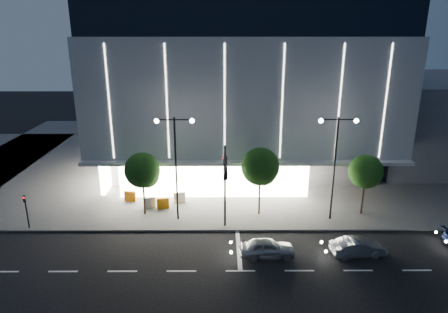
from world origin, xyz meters
name	(u,v)px	position (x,y,z in m)	size (l,w,h in m)	color
ground	(211,259)	(0.00, 0.00, 0.00)	(160.00, 160.00, 0.00)	black
sidewalk_museum	(255,156)	(5.00, 24.00, 0.07)	(70.00, 40.00, 0.15)	#474747
museum	(241,85)	(2.98, 22.31, 9.27)	(30.00, 25.80, 18.00)	#4C4C51
annex_building	(423,118)	(26.00, 24.00, 5.00)	(16.00, 20.00, 10.00)	#4C4C51
traffic_mast	(225,176)	(1.00, 3.34, 5.03)	(0.33, 5.89, 7.07)	black
street_lamp_west	(176,154)	(-3.00, 6.00, 5.96)	(3.16, 0.36, 9.00)	black
street_lamp_east	(336,154)	(10.00, 6.00, 5.96)	(3.16, 0.36, 9.00)	black
ped_signal_far	(26,208)	(-15.00, 4.50, 1.89)	(0.22, 0.24, 3.00)	black
tree_left	(143,172)	(-5.97, 7.02, 4.03)	(3.02, 3.02, 5.72)	black
tree_mid	(260,169)	(4.03, 7.02, 4.33)	(3.25, 3.25, 6.15)	black
tree_right	(366,173)	(13.03, 7.02, 3.88)	(2.91, 2.91, 5.51)	black
car_lead	(267,248)	(3.99, 0.33, 0.68)	(1.60, 3.98, 1.36)	#9EA2A6
car_second	(358,247)	(10.53, 0.44, 0.64)	(1.36, 3.89, 1.28)	#96999D
barrier_a	(130,196)	(-7.87, 9.68, 0.65)	(1.10, 0.25, 1.00)	#D7660B
barrier_b	(150,202)	(-5.80, 8.28, 0.65)	(1.10, 0.25, 1.00)	silver
barrier_c	(163,203)	(-4.56, 8.08, 0.65)	(1.10, 0.25, 1.00)	orange
barrier_d	(179,197)	(-3.21, 9.40, 0.65)	(1.10, 0.25, 1.00)	white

